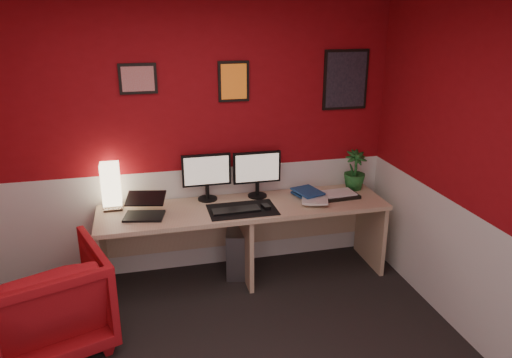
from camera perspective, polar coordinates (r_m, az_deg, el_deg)
name	(u,v)px	position (r m, az deg, el deg)	size (l,w,h in m)	color
wall_back	(178,144)	(4.52, -9.09, 4.02)	(4.00, 0.01, 2.50)	maroon
wall_right	(501,192)	(3.68, 26.57, -1.37)	(0.01, 3.50, 2.50)	maroon
wainscot_back	(182,220)	(4.76, -8.61, -4.74)	(4.00, 0.01, 1.00)	silver
wainscot_right	(483,289)	(3.98, 24.89, -11.55)	(0.01, 3.50, 1.00)	silver
desk	(245,242)	(4.58, -1.33, -7.36)	(2.60, 0.65, 0.73)	tan
shoji_lamp	(111,187)	(4.48, -16.49, -0.95)	(0.16, 0.16, 0.40)	#FFE5B2
laptop	(143,205)	(4.26, -12.98, -2.99)	(0.33, 0.23, 0.22)	black
monitor_left	(207,170)	(4.50, -5.77, 1.05)	(0.45, 0.06, 0.58)	black
monitor_right	(257,167)	(4.55, 0.16, 1.37)	(0.45, 0.06, 0.58)	black
desk_mat	(242,210)	(4.34, -1.61, -3.58)	(0.60, 0.38, 0.01)	black
keyboard	(236,210)	(4.31, -2.35, -3.63)	(0.42, 0.14, 0.02)	black
mouse	(266,207)	(4.36, 1.16, -3.23)	(0.06, 0.10, 0.03)	black
book_bottom	(300,198)	(4.59, 5.14, -2.22)	(0.24, 0.32, 0.03)	navy
book_middle	(302,198)	(4.53, 5.39, -2.18)	(0.23, 0.32, 0.02)	silver
book_top	(298,194)	(4.55, 4.92, -1.72)	(0.21, 0.29, 0.03)	navy
zen_tray	(338,195)	(4.71, 9.55, -1.85)	(0.35, 0.25, 0.03)	black
potted_plant	(355,170)	(4.88, 11.41, 1.01)	(0.22, 0.22, 0.39)	#19591E
pc_tower	(238,249)	(4.76, -2.15, -8.17)	(0.20, 0.45, 0.45)	#99999E
armchair	(46,301)	(4.02, -23.21, -12.89)	(0.82, 0.84, 0.77)	#A91318
art_left	(138,79)	(4.37, -13.57, 11.27)	(0.32, 0.02, 0.26)	red
art_center	(234,81)	(4.46, -2.62, 11.27)	(0.28, 0.02, 0.36)	orange
art_right	(346,80)	(4.79, 10.38, 11.28)	(0.44, 0.02, 0.56)	black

